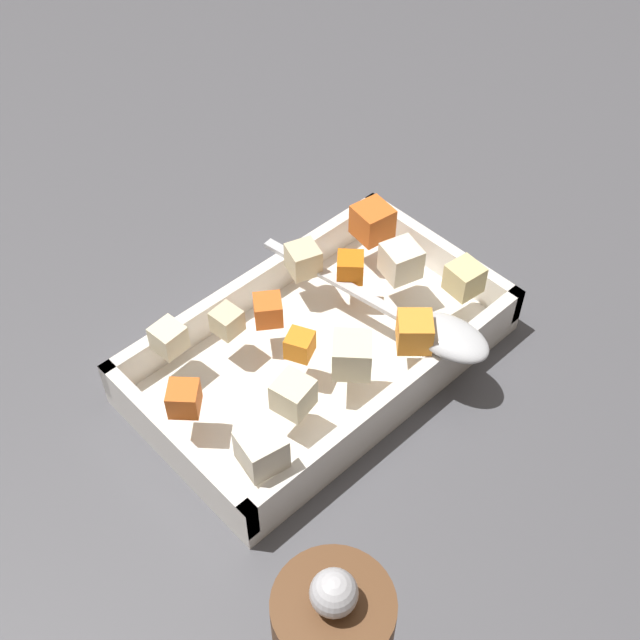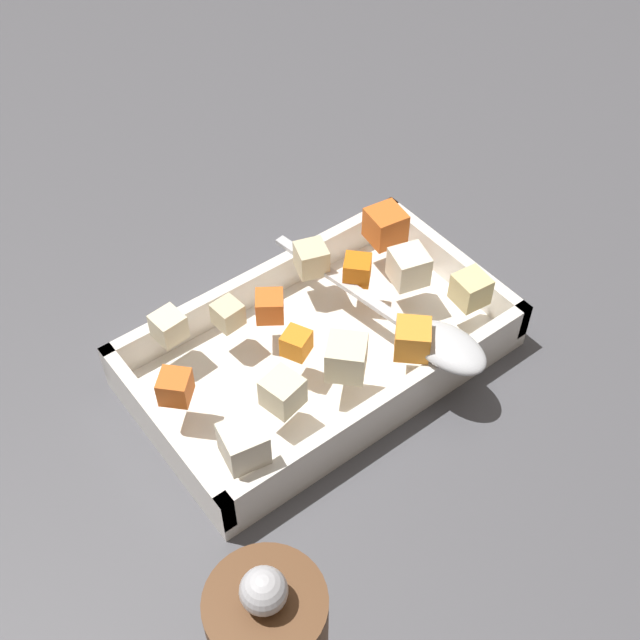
% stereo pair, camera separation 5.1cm
% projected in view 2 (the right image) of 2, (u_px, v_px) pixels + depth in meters
% --- Properties ---
extents(ground_plane, '(4.00, 4.00, 0.00)m').
position_uv_depth(ground_plane, '(318.00, 345.00, 0.81)').
color(ground_plane, '#4C4C51').
extents(baking_dish, '(0.34, 0.20, 0.05)m').
position_uv_depth(baking_dish, '(320.00, 353.00, 0.78)').
color(baking_dish, white).
rests_on(baking_dish, ground_plane).
extents(carrot_chunk_under_handle, '(0.03, 0.03, 0.02)m').
position_uv_depth(carrot_chunk_under_handle, '(270.00, 306.00, 0.75)').
color(carrot_chunk_under_handle, orange).
rests_on(carrot_chunk_under_handle, baking_dish).
extents(carrot_chunk_near_right, '(0.04, 0.04, 0.02)m').
position_uv_depth(carrot_chunk_near_right, '(357.00, 270.00, 0.78)').
color(carrot_chunk_near_right, orange).
rests_on(carrot_chunk_near_right, baking_dish).
extents(carrot_chunk_near_spoon, '(0.04, 0.04, 0.03)m').
position_uv_depth(carrot_chunk_near_spoon, '(385.00, 226.00, 0.82)').
color(carrot_chunk_near_spoon, orange).
rests_on(carrot_chunk_near_spoon, baking_dish).
extents(carrot_chunk_heap_side, '(0.03, 0.03, 0.02)m').
position_uv_depth(carrot_chunk_heap_side, '(296.00, 343.00, 0.72)').
color(carrot_chunk_heap_side, orange).
rests_on(carrot_chunk_heap_side, baking_dish).
extents(carrot_chunk_corner_sw, '(0.04, 0.04, 0.03)m').
position_uv_depth(carrot_chunk_corner_sw, '(413.00, 339.00, 0.72)').
color(carrot_chunk_corner_sw, orange).
rests_on(carrot_chunk_corner_sw, baking_dish).
extents(carrot_chunk_back_center, '(0.04, 0.04, 0.03)m').
position_uv_depth(carrot_chunk_back_center, '(175.00, 387.00, 0.69)').
color(carrot_chunk_back_center, orange).
rests_on(carrot_chunk_back_center, baking_dish).
extents(potato_chunk_front_center, '(0.04, 0.04, 0.03)m').
position_uv_depth(potato_chunk_front_center, '(311.00, 258.00, 0.79)').
color(potato_chunk_front_center, beige).
rests_on(potato_chunk_front_center, baking_dish).
extents(potato_chunk_heap_top, '(0.03, 0.03, 0.02)m').
position_uv_depth(potato_chunk_heap_top, '(228.00, 314.00, 0.75)').
color(potato_chunk_heap_top, beige).
rests_on(potato_chunk_heap_top, baking_dish).
extents(potato_chunk_corner_se, '(0.03, 0.03, 0.03)m').
position_uv_depth(potato_chunk_corner_se, '(471.00, 289.00, 0.76)').
color(potato_chunk_corner_se, '#E0CC89').
rests_on(potato_chunk_corner_se, baking_dish).
extents(potato_chunk_rim_edge, '(0.03, 0.03, 0.03)m').
position_uv_depth(potato_chunk_rim_edge, '(283.00, 392.00, 0.68)').
color(potato_chunk_rim_edge, beige).
rests_on(potato_chunk_rim_edge, baking_dish).
extents(potato_chunk_far_right, '(0.03, 0.03, 0.03)m').
position_uv_depth(potato_chunk_far_right, '(169.00, 326.00, 0.73)').
color(potato_chunk_far_right, beige).
rests_on(potato_chunk_far_right, baking_dish).
extents(potato_chunk_corner_nw, '(0.05, 0.05, 0.03)m').
position_uv_depth(potato_chunk_corner_nw, '(346.00, 357.00, 0.71)').
color(potato_chunk_corner_nw, beige).
rests_on(potato_chunk_corner_nw, baking_dish).
extents(parsnip_chunk_mid_left, '(0.04, 0.04, 0.03)m').
position_uv_depth(parsnip_chunk_mid_left, '(244.00, 444.00, 0.65)').
color(parsnip_chunk_mid_left, silver).
rests_on(parsnip_chunk_mid_left, baking_dish).
extents(parsnip_chunk_center, '(0.04, 0.04, 0.03)m').
position_uv_depth(parsnip_chunk_center, '(409.00, 267.00, 0.78)').
color(parsnip_chunk_center, silver).
rests_on(parsnip_chunk_center, baking_dish).
extents(serving_spoon, '(0.06, 0.25, 0.02)m').
position_uv_depth(serving_spoon, '(436.00, 340.00, 0.73)').
color(serving_spoon, silver).
rests_on(serving_spoon, baking_dish).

